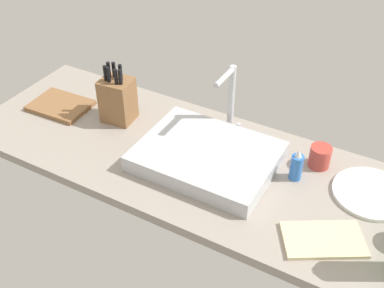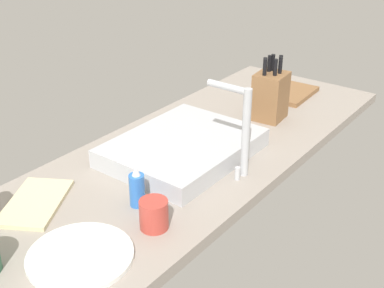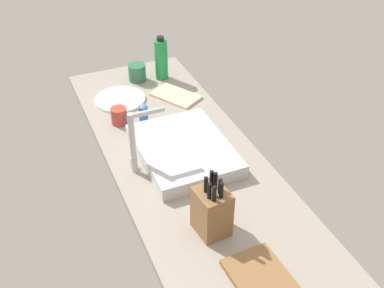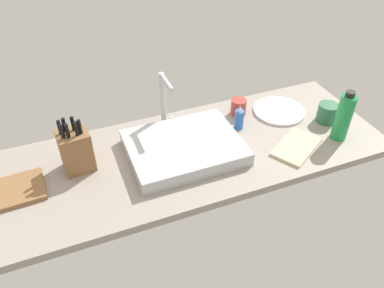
% 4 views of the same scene
% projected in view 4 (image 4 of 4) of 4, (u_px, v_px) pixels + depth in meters
% --- Properties ---
extents(countertop_slab, '(1.78, 0.61, 0.04)m').
position_uv_depth(countertop_slab, '(181.00, 157.00, 1.62)').
color(countertop_slab, gray).
rests_on(countertop_slab, ground).
extents(sink_basin, '(0.46, 0.36, 0.06)m').
position_uv_depth(sink_basin, '(184.00, 147.00, 1.60)').
color(sink_basin, '#B7BABF').
rests_on(sink_basin, countertop_slab).
extents(faucet, '(0.06, 0.14, 0.27)m').
position_uv_depth(faucet, '(164.00, 98.00, 1.65)').
color(faucet, '#B7BABF').
rests_on(faucet, countertop_slab).
extents(knife_block, '(0.13, 0.11, 0.23)m').
position_uv_depth(knife_block, '(76.00, 150.00, 1.49)').
color(knife_block, brown).
rests_on(knife_block, countertop_slab).
extents(cutting_board, '(0.24, 0.18, 0.02)m').
position_uv_depth(cutting_board, '(12.00, 191.00, 1.43)').
color(cutting_board, brown).
rests_on(cutting_board, countertop_slab).
extents(soap_bottle, '(0.04, 0.04, 0.12)m').
position_uv_depth(soap_bottle, '(239.00, 119.00, 1.72)').
color(soap_bottle, blue).
rests_on(soap_bottle, countertop_slab).
extents(water_bottle, '(0.07, 0.07, 0.23)m').
position_uv_depth(water_bottle, '(344.00, 117.00, 1.63)').
color(water_bottle, '#1E8E47').
rests_on(water_bottle, countertop_slab).
extents(dinner_plate, '(0.25, 0.25, 0.01)m').
position_uv_depth(dinner_plate, '(279.00, 111.00, 1.85)').
color(dinner_plate, white).
rests_on(dinner_plate, countertop_slab).
extents(dish_towel, '(0.27, 0.24, 0.01)m').
position_uv_depth(dish_towel, '(296.00, 147.00, 1.64)').
color(dish_towel, beige).
rests_on(dish_towel, countertop_slab).
extents(coffee_mug, '(0.07, 0.07, 0.08)m').
position_uv_depth(coffee_mug, '(238.00, 107.00, 1.81)').
color(coffee_mug, '#B23D33').
rests_on(coffee_mug, countertop_slab).
extents(ceramic_cup, '(0.09, 0.09, 0.09)m').
position_uv_depth(ceramic_cup, '(327.00, 113.00, 1.77)').
color(ceramic_cup, '#2D6647').
rests_on(ceramic_cup, countertop_slab).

